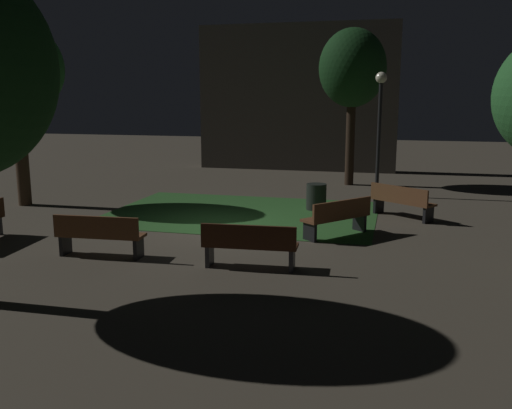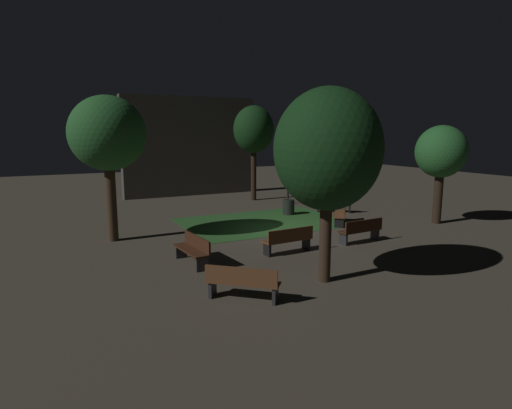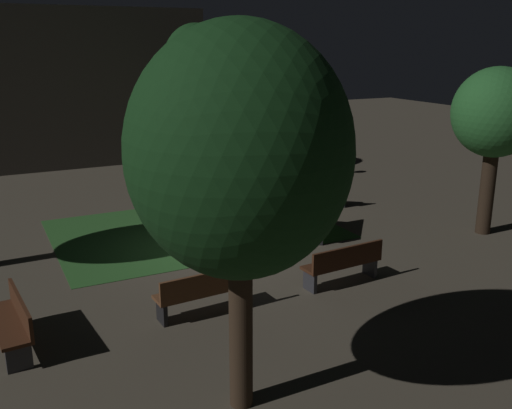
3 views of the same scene
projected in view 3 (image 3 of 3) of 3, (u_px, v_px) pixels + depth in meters
The scene contains 13 objects.
ground_plane at pixel (216, 248), 14.13m from camera, with size 60.00×60.00×0.00m, color #4C4438.
grass_lawn at pixel (194, 229), 15.59m from camera, with size 7.35×5.21×0.01m, color #2D6028.
bench_front_right at pixel (203, 291), 10.57m from camera, with size 1.83×0.59×0.88m.
bench_path_side at pixel (344, 263), 11.92m from camera, with size 1.83×0.60×0.88m.
bench_near_trees at pixel (322, 217), 15.00m from camera, with size 1.52×1.69×0.88m.
bench_front_left at pixel (318, 191), 17.70m from camera, with size 1.73×1.45×0.88m.
bench_back_row at pixel (13, 321), 9.44m from camera, with size 0.64×1.84×0.88m.
tree_tall_center at pixel (239, 154), 7.09m from camera, with size 2.87×2.87×5.23m.
tree_back_right at pixel (196, 64), 20.61m from camera, with size 2.40×2.40×5.60m.
tree_left_canopy at pixel (496, 115), 14.44m from camera, with size 2.21×2.21×4.36m.
lamp_post_plaza_west at pixel (250, 108), 19.58m from camera, with size 0.36×0.36×3.97m.
trash_bin at pixel (242, 199), 17.19m from camera, with size 0.57×0.57×0.75m, color black.
building_wall_backdrop at pixel (101, 88), 23.03m from camera, with size 8.66×0.80×6.28m, color #4C4742.
Camera 3 is at (-5.03, -12.34, 4.92)m, focal length 40.02 mm.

